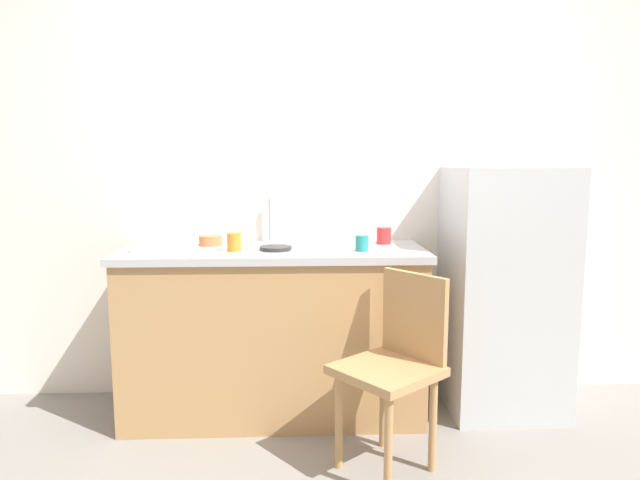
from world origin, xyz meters
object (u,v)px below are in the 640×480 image
(chair, at_px, (396,361))
(terracotta_bowl, at_px, (211,241))
(hotplate, at_px, (276,248))
(cup_red, at_px, (384,236))
(dish_tray, at_px, (163,246))
(cup_orange, at_px, (234,242))
(cup_teal, at_px, (362,243))
(refrigerator, at_px, (503,290))

(chair, height_order, terracotta_bowl, terracotta_bowl)
(hotplate, distance_m, cup_red, 0.64)
(dish_tray, xyz_separation_m, cup_orange, (0.38, -0.03, 0.02))
(terracotta_bowl, bearing_deg, cup_orange, -52.81)
(cup_orange, relative_size, cup_teal, 1.17)
(refrigerator, height_order, cup_teal, refrigerator)
(dish_tray, relative_size, hotplate, 1.65)
(terracotta_bowl, relative_size, cup_orange, 1.31)
(chair, xyz_separation_m, cup_teal, (-0.11, 0.47, 0.47))
(refrigerator, xyz_separation_m, cup_orange, (-1.48, -0.10, 0.30))
(terracotta_bowl, bearing_deg, cup_red, 1.19)
(refrigerator, relative_size, hotplate, 8.03)
(terracotta_bowl, relative_size, hotplate, 0.74)
(hotplate, xyz_separation_m, cup_teal, (0.45, -0.05, 0.03))
(hotplate, bearing_deg, cup_red, 18.11)
(refrigerator, relative_size, terracotta_bowl, 10.79)
(cup_orange, height_order, cup_teal, cup_orange)
(terracotta_bowl, bearing_deg, dish_tray, -142.90)
(chair, distance_m, cup_red, 0.86)
(hotplate, bearing_deg, refrigerator, 3.51)
(terracotta_bowl, bearing_deg, hotplate, -25.79)
(chair, bearing_deg, cup_teal, 153.57)
(chair, distance_m, terracotta_bowl, 1.25)
(refrigerator, bearing_deg, cup_teal, -171.02)
(cup_teal, bearing_deg, refrigerator, 8.98)
(chair, height_order, cup_teal, cup_teal)
(terracotta_bowl, distance_m, cup_teal, 0.85)
(cup_red, relative_size, cup_teal, 1.12)
(terracotta_bowl, distance_m, cup_red, 0.98)
(chair, relative_size, cup_red, 9.58)
(hotplate, bearing_deg, dish_tray, 179.16)
(dish_tray, xyz_separation_m, terracotta_bowl, (0.22, 0.17, 0.00))
(chair, xyz_separation_m, terracotta_bowl, (-0.93, 0.70, 0.46))
(refrigerator, distance_m, cup_red, 0.73)
(chair, bearing_deg, terracotta_bowl, -166.05)
(dish_tray, bearing_deg, chair, -24.65)
(cup_red, bearing_deg, hotplate, -161.89)
(hotplate, bearing_deg, terracotta_bowl, 154.21)
(dish_tray, relative_size, cup_teal, 3.39)
(refrigerator, height_order, dish_tray, refrigerator)
(refrigerator, bearing_deg, dish_tray, -177.87)
(refrigerator, bearing_deg, terracotta_bowl, 176.48)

